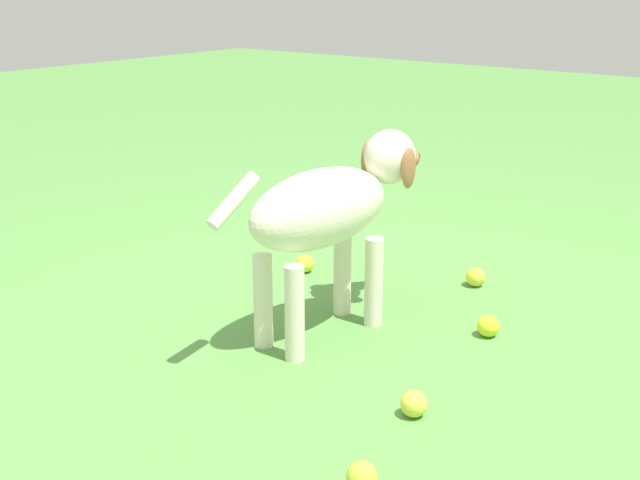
{
  "coord_description": "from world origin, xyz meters",
  "views": [
    {
      "loc": [
        1.69,
        1.21,
        1.02
      ],
      "look_at": [
        -0.07,
        -0.17,
        0.29
      ],
      "focal_mm": 46.36,
      "sensor_mm": 36.0,
      "label": 1
    }
  ],
  "objects_px": {
    "tennis_ball_2": "(414,404)",
    "tennis_ball_3": "(488,326)",
    "tennis_ball_0": "(362,477)",
    "tennis_ball_4": "(475,277)",
    "dog": "(332,208)",
    "tennis_ball_1": "(305,263)"
  },
  "relations": [
    {
      "from": "tennis_ball_0",
      "to": "tennis_ball_3",
      "type": "distance_m",
      "value": 0.86
    },
    {
      "from": "tennis_ball_2",
      "to": "tennis_ball_1",
      "type": "bearing_deg",
      "value": -126.47
    },
    {
      "from": "tennis_ball_0",
      "to": "tennis_ball_1",
      "type": "height_order",
      "value": "same"
    },
    {
      "from": "tennis_ball_3",
      "to": "tennis_ball_4",
      "type": "xyz_separation_m",
      "value": [
        -0.34,
        -0.22,
        0.0
      ]
    },
    {
      "from": "tennis_ball_2",
      "to": "dog",
      "type": "bearing_deg",
      "value": -121.39
    },
    {
      "from": "tennis_ball_2",
      "to": "tennis_ball_3",
      "type": "distance_m",
      "value": 0.53
    },
    {
      "from": "tennis_ball_0",
      "to": "tennis_ball_4",
      "type": "relative_size",
      "value": 1.0
    },
    {
      "from": "dog",
      "to": "tennis_ball_3",
      "type": "relative_size",
      "value": 12.79
    },
    {
      "from": "dog",
      "to": "tennis_ball_1",
      "type": "distance_m",
      "value": 0.61
    },
    {
      "from": "tennis_ball_2",
      "to": "tennis_ball_4",
      "type": "distance_m",
      "value": 0.92
    },
    {
      "from": "dog",
      "to": "tennis_ball_3",
      "type": "bearing_deg",
      "value": -51.97
    },
    {
      "from": "dog",
      "to": "tennis_ball_4",
      "type": "xyz_separation_m",
      "value": [
        -0.59,
        0.17,
        -0.34
      ]
    },
    {
      "from": "dog",
      "to": "tennis_ball_2",
      "type": "distance_m",
      "value": 0.64
    },
    {
      "from": "dog",
      "to": "tennis_ball_2",
      "type": "xyz_separation_m",
      "value": [
        0.28,
        0.46,
        -0.34
      ]
    },
    {
      "from": "tennis_ball_2",
      "to": "tennis_ball_4",
      "type": "xyz_separation_m",
      "value": [
        -0.87,
        -0.29,
        0.0
      ]
    },
    {
      "from": "tennis_ball_0",
      "to": "dog",
      "type": "bearing_deg",
      "value": -138.41
    },
    {
      "from": "tennis_ball_1",
      "to": "tennis_ball_0",
      "type": "bearing_deg",
      "value": 44.08
    },
    {
      "from": "tennis_ball_2",
      "to": "tennis_ball_3",
      "type": "relative_size",
      "value": 1.0
    },
    {
      "from": "tennis_ball_0",
      "to": "tennis_ball_4",
      "type": "xyz_separation_m",
      "value": [
        -1.19,
        -0.37,
        0.0
      ]
    },
    {
      "from": "tennis_ball_0",
      "to": "tennis_ball_1",
      "type": "bearing_deg",
      "value": -135.92
    },
    {
      "from": "tennis_ball_2",
      "to": "tennis_ball_3",
      "type": "xyz_separation_m",
      "value": [
        -0.53,
        -0.07,
        0.0
      ]
    },
    {
      "from": "tennis_ball_0",
      "to": "tennis_ball_1",
      "type": "xyz_separation_m",
      "value": [
        -0.94,
        -0.91,
        0.0
      ]
    }
  ]
}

